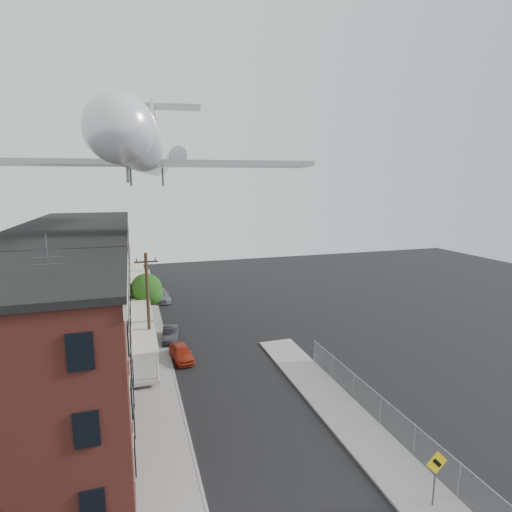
% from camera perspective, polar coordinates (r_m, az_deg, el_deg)
% --- Properties ---
extents(sidewalk_left, '(3.00, 62.00, 0.12)m').
position_cam_1_polar(sidewalk_left, '(40.04, -15.09, -10.87)').
color(sidewalk_left, gray).
rests_on(sidewalk_left, ground).
extents(sidewalk_right, '(3.00, 26.00, 0.12)m').
position_cam_1_polar(sidewalk_right, '(26.89, 13.12, -21.80)').
color(sidewalk_right, gray).
rests_on(sidewalk_right, ground).
extents(curb_left, '(0.15, 62.00, 0.14)m').
position_cam_1_polar(curb_left, '(40.10, -12.98, -10.73)').
color(curb_left, gray).
rests_on(curb_left, ground).
extents(curb_right, '(0.15, 26.00, 0.14)m').
position_cam_1_polar(curb_right, '(26.27, 10.17, -22.50)').
color(curb_right, gray).
rests_on(curb_right, ground).
extents(corner_building, '(10.31, 12.30, 12.15)m').
position_cam_1_polar(corner_building, '(23.00, -30.54, -14.40)').
color(corner_building, '#361611').
rests_on(corner_building, ground).
extents(row_house_a, '(11.98, 7.00, 10.30)m').
position_cam_1_polar(row_house_a, '(31.75, -26.70, -7.52)').
color(row_house_a, slate).
rests_on(row_house_a, ground).
extents(row_house_b, '(11.98, 7.00, 10.30)m').
position_cam_1_polar(row_house_b, '(38.43, -25.09, -4.45)').
color(row_house_b, slate).
rests_on(row_house_b, ground).
extents(row_house_c, '(11.98, 7.00, 10.30)m').
position_cam_1_polar(row_house_c, '(45.20, -23.97, -2.30)').
color(row_house_c, slate).
rests_on(row_house_c, ground).
extents(row_house_d, '(11.98, 7.00, 10.30)m').
position_cam_1_polar(row_house_d, '(52.03, -23.15, -0.70)').
color(row_house_d, slate).
rests_on(row_house_d, ground).
extents(row_house_e, '(11.98, 7.00, 10.30)m').
position_cam_1_polar(row_house_e, '(58.90, -22.52, 0.52)').
color(row_house_e, slate).
rests_on(row_house_e, ground).
extents(chainlink_fence, '(0.06, 18.06, 1.90)m').
position_cam_1_polar(chainlink_fence, '(26.43, 17.36, -20.26)').
color(chainlink_fence, gray).
rests_on(chainlink_fence, ground).
extents(warning_sign, '(1.10, 0.11, 2.80)m').
position_cam_1_polar(warning_sign, '(21.30, 24.31, -26.08)').
color(warning_sign, '#515156').
rests_on(warning_sign, ground).
extents(utility_pole, '(1.80, 0.26, 9.00)m').
position_cam_1_polar(utility_pole, '(32.87, -15.15, -7.02)').
color(utility_pole, black).
rests_on(utility_pole, ground).
extents(street_tree, '(3.22, 3.20, 5.20)m').
position_cam_1_polar(street_tree, '(42.77, -15.23, -4.75)').
color(street_tree, black).
rests_on(street_tree, ground).
extents(car_near, '(1.94, 3.89, 1.27)m').
position_cam_1_polar(car_near, '(34.10, -10.61, -13.43)').
color(car_near, '#A22A14').
rests_on(car_near, ground).
extents(car_mid, '(1.80, 3.99, 1.27)m').
position_cam_1_polar(car_mid, '(38.21, -12.10, -10.85)').
color(car_mid, black).
rests_on(car_mid, ground).
extents(car_far, '(2.30, 4.88, 1.37)m').
position_cam_1_polar(car_far, '(50.97, -13.44, -5.49)').
color(car_far, slate).
rests_on(car_far, ground).
extents(airplane, '(27.12, 30.97, 8.91)m').
position_cam_1_polar(airplane, '(35.93, -15.55, 14.30)').
color(airplane, silver).
rests_on(airplane, ground).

